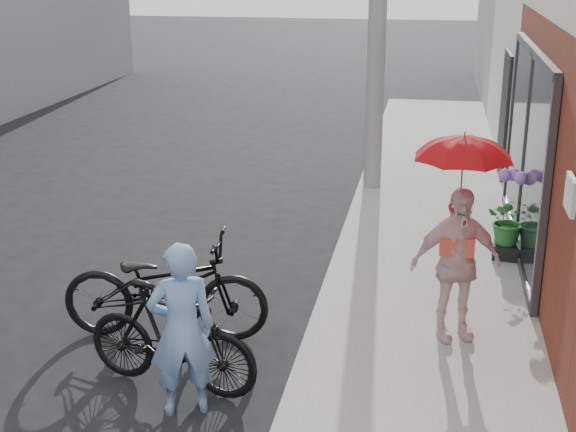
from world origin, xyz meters
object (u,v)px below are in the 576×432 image
(bike_left, at_px, (165,287))
(bike_right, at_px, (171,337))
(officer, at_px, (182,330))
(kimono_woman, at_px, (456,264))
(planter, at_px, (507,251))

(bike_left, height_order, bike_right, bike_left)
(bike_left, bearing_deg, officer, -161.10)
(kimono_woman, bearing_deg, bike_left, 165.33)
(bike_left, height_order, kimono_woman, kimono_woman)
(kimono_woman, distance_m, planter, 2.48)
(bike_right, distance_m, kimono_woman, 2.77)
(kimono_woman, xyz_separation_m, planter, (0.70, 2.28, -0.67))
(officer, bearing_deg, kimono_woman, -168.77)
(officer, xyz_separation_m, kimono_woman, (2.23, 1.58, 0.12))
(officer, bearing_deg, bike_left, -89.61)
(bike_left, bearing_deg, planter, -59.55)
(bike_right, relative_size, planter, 4.88)
(bike_right, height_order, planter, bike_right)
(bike_right, bearing_deg, officer, -136.72)
(officer, distance_m, planter, 4.88)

